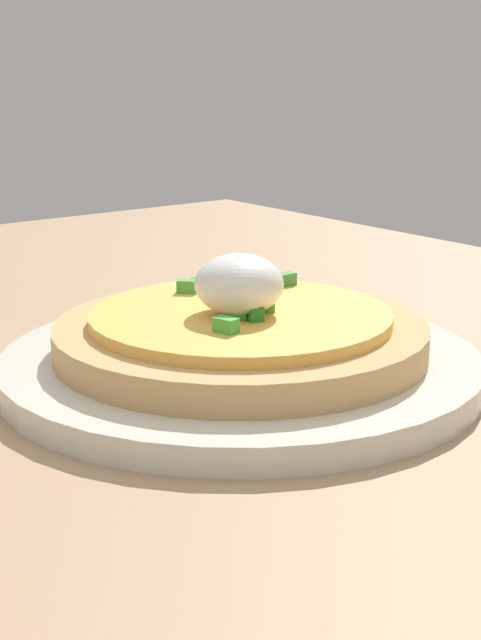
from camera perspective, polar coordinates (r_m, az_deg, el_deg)
The scene contains 3 objects.
dining_table at distance 56.37cm, azimuth 8.07°, elevation -5.23°, with size 129.05×75.65×3.06cm, color tan.
plate at distance 55.88cm, azimuth 0.00°, elevation -2.74°, with size 28.15×28.15×1.55cm, color silver.
pizza at distance 55.21cm, azimuth -0.01°, elevation -0.60°, with size 21.76×21.76×5.99cm.
Camera 1 is at (36.39, -38.24, 21.30)cm, focal length 53.38 mm.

